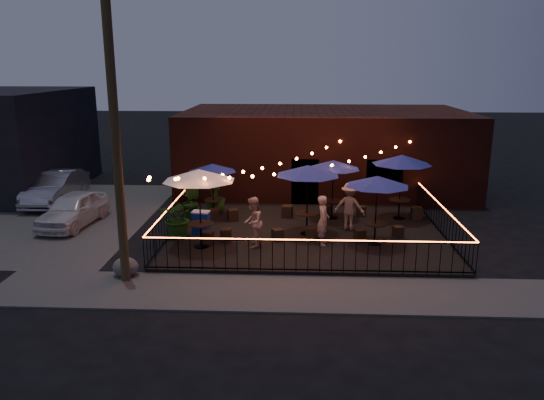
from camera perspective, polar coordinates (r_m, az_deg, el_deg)
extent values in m
plane|color=black|center=(18.14, 3.74, -5.80)|extent=(110.00, 110.00, 0.00)
cube|color=black|center=(20.01, 3.66, -3.62)|extent=(10.00, 8.00, 0.15)
cube|color=#44413F|center=(15.12, 3.94, -9.98)|extent=(18.00, 2.50, 0.05)
cube|color=#44413F|center=(24.82, -25.33, -1.58)|extent=(11.00, 12.00, 0.02)
cube|color=black|center=(27.39, 5.58, 5.42)|extent=(14.00, 8.00, 4.00)
cube|color=black|center=(23.71, 3.55, 1.84)|extent=(1.20, 0.24, 2.20)
cube|color=black|center=(23.92, 12.00, 2.88)|extent=(1.60, 0.24, 1.20)
cylinder|color=#382A16|center=(15.44, -16.40, 5.40)|extent=(0.26, 0.26, 8.00)
cube|color=black|center=(16.19, 3.87, -7.49)|extent=(10.00, 0.04, 0.04)
cube|color=black|center=(15.87, 3.92, -4.41)|extent=(10.00, 0.04, 0.04)
cube|color=orange|center=(15.86, 3.93, -4.31)|extent=(10.00, 0.03, 0.02)
cube|color=black|center=(20.49, -10.48, -2.94)|extent=(0.04, 8.00, 0.04)
cube|color=black|center=(20.23, -10.60, -0.46)|extent=(0.04, 8.00, 0.04)
cube|color=orange|center=(20.23, -10.60, -0.38)|extent=(0.03, 8.00, 0.02)
cube|color=black|center=(20.66, 17.69, -3.25)|extent=(0.04, 8.00, 0.04)
cube|color=black|center=(20.41, 17.88, -0.79)|extent=(0.04, 8.00, 0.04)
cube|color=orange|center=(20.41, 17.89, -0.71)|extent=(0.03, 8.00, 0.02)
cylinder|color=black|center=(18.49, -7.60, -4.96)|extent=(0.49, 0.49, 0.03)
cylinder|color=black|center=(18.36, -7.64, -3.78)|extent=(0.07, 0.07, 0.81)
cylinder|color=black|center=(18.24, -7.69, -2.54)|extent=(0.90, 0.90, 0.04)
cylinder|color=black|center=(18.09, -7.74, -0.98)|extent=(0.05, 0.05, 2.69)
cone|color=silver|center=(17.82, -7.87, 2.68)|extent=(3.17, 3.17, 0.39)
cylinder|color=black|center=(22.13, -6.30, -1.65)|extent=(0.40, 0.40, 0.03)
cylinder|color=black|center=(22.04, -6.33, -0.85)|extent=(0.05, 0.05, 0.65)
cylinder|color=black|center=(21.96, -6.35, -0.01)|extent=(0.72, 0.72, 0.04)
cylinder|color=black|center=(21.86, -6.38, 1.04)|extent=(0.04, 0.04, 2.17)
cone|color=navy|center=(21.66, -6.45, 3.48)|extent=(2.26, 2.26, 0.32)
cylinder|color=black|center=(19.71, 3.75, -3.62)|extent=(0.47, 0.47, 0.03)
cylinder|color=black|center=(19.60, 3.76, -2.56)|extent=(0.06, 0.06, 0.77)
cylinder|color=black|center=(19.49, 3.78, -1.45)|extent=(0.86, 0.86, 0.04)
cylinder|color=black|center=(19.36, 3.81, -0.05)|extent=(0.05, 0.05, 2.57)
cone|color=navy|center=(19.11, 3.86, 3.21)|extent=(3.11, 3.11, 0.37)
cylinder|color=black|center=(21.80, 6.44, -1.90)|extent=(0.43, 0.43, 0.03)
cylinder|color=black|center=(21.70, 6.47, -1.01)|extent=(0.06, 0.06, 0.71)
cylinder|color=black|center=(21.61, 6.49, -0.08)|extent=(0.79, 0.79, 0.04)
cylinder|color=black|center=(21.50, 6.53, 1.09)|extent=(0.04, 0.04, 2.37)
cone|color=navy|center=(21.29, 6.61, 3.81)|extent=(2.84, 2.84, 0.35)
cylinder|color=black|center=(18.96, 10.95, -4.61)|extent=(0.44, 0.44, 0.03)
cylinder|color=black|center=(18.85, 11.00, -3.59)|extent=(0.06, 0.06, 0.72)
cylinder|color=black|center=(18.74, 11.05, -2.51)|extent=(0.80, 0.80, 0.04)
cylinder|color=black|center=(18.61, 11.12, -1.15)|extent=(0.04, 0.04, 2.41)
cone|color=navy|center=(18.36, 11.28, 2.02)|extent=(2.58, 2.58, 0.35)
cylinder|color=black|center=(22.21, 13.44, -1.90)|extent=(0.48, 0.48, 0.03)
cylinder|color=black|center=(22.11, 13.50, -0.95)|extent=(0.06, 0.06, 0.78)
cylinder|color=black|center=(22.01, 13.56, 0.06)|extent=(0.87, 0.87, 0.04)
cylinder|color=black|center=(21.90, 13.64, 1.32)|extent=(0.05, 0.05, 2.60)
cone|color=navy|center=(21.67, 13.81, 4.24)|extent=(3.06, 3.06, 0.38)
cube|color=black|center=(18.64, -6.97, -4.08)|extent=(0.44, 0.44, 0.46)
cube|color=black|center=(18.93, -4.99, -3.75)|extent=(0.40, 0.40, 0.45)
cube|color=black|center=(21.59, -6.27, -1.51)|extent=(0.38, 0.38, 0.43)
cube|color=black|center=(21.34, -4.24, -1.60)|extent=(0.50, 0.50, 0.47)
cube|color=black|center=(18.90, 0.61, -3.76)|extent=(0.48, 0.48, 0.43)
cube|color=black|center=(19.02, 4.22, -3.63)|extent=(0.41, 0.41, 0.46)
cube|color=black|center=(21.75, 1.66, -1.23)|extent=(0.48, 0.48, 0.49)
cube|color=black|center=(22.04, 6.03, -1.20)|extent=(0.35, 0.35, 0.40)
cube|color=black|center=(19.15, 9.42, -3.74)|extent=(0.45, 0.45, 0.41)
cube|color=black|center=(19.80, 13.40, -3.34)|extent=(0.41, 0.41, 0.41)
cube|color=black|center=(22.24, 9.56, -1.17)|extent=(0.44, 0.44, 0.41)
cube|color=black|center=(22.24, 15.30, -1.39)|extent=(0.42, 0.42, 0.49)
imported|color=#D7A68C|center=(18.41, 5.53, -2.18)|extent=(0.43, 0.65, 1.75)
imported|color=tan|center=(18.11, -2.06, -2.40)|extent=(0.76, 0.92, 1.74)
imported|color=beige|center=(20.24, 8.34, -0.66)|extent=(1.30, 0.98, 1.79)
imported|color=#143710|center=(19.40, -9.99, -1.86)|extent=(1.35, 1.18, 1.49)
imported|color=#1D3B12|center=(21.65, -8.63, -0.16)|extent=(0.98, 0.90, 1.44)
imported|color=#12340F|center=(22.30, -6.14, 0.50)|extent=(1.15, 1.15, 1.55)
cube|color=#0E2EB3|center=(19.83, -7.65, -2.45)|extent=(0.65, 0.49, 0.80)
cube|color=silver|center=(19.71, -7.69, -1.28)|extent=(0.69, 0.53, 0.05)
ellipsoid|color=#454440|center=(16.70, -15.47, -6.96)|extent=(0.89, 0.78, 0.65)
imported|color=white|center=(22.47, -20.62, -0.94)|extent=(1.94, 4.02, 1.33)
imported|color=#A1A0A8|center=(26.31, -22.23, 1.24)|extent=(1.69, 4.55, 1.49)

